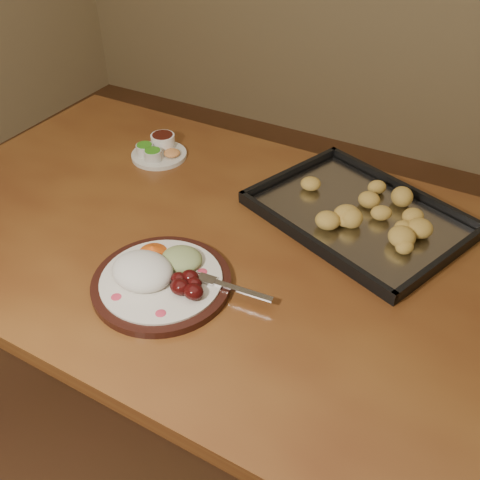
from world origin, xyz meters
The scene contains 5 objects.
ground centered at (0.00, 0.00, 0.00)m, with size 4.00×4.00×0.00m, color #59311E.
dining_table centered at (0.02, 0.10, 0.65)m, with size 1.51×0.92×0.75m.
dinner_plate centered at (0.00, -0.10, 0.77)m, with size 0.36×0.28×0.06m.
condiment_saucer centered at (-0.30, 0.32, 0.77)m, with size 0.15×0.15×0.05m.
baking_tray centered at (0.28, 0.31, 0.77)m, with size 0.55×0.49×0.05m.
Camera 1 is at (0.52, -0.71, 1.50)m, focal length 40.00 mm.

